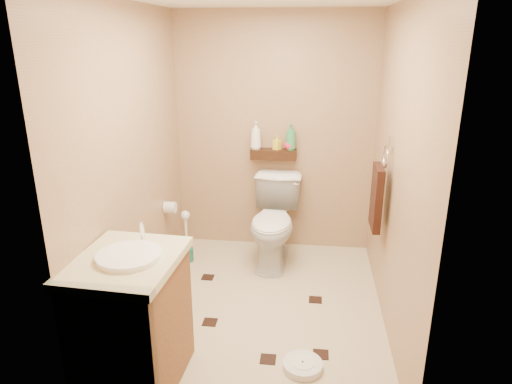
# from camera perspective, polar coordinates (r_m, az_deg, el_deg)

# --- Properties ---
(ground) EXTENTS (2.50, 2.50, 0.00)m
(ground) POSITION_cam_1_polar(r_m,az_deg,el_deg) (3.94, 0.50, -14.12)
(ground) COLOR beige
(ground) RESTS_ON ground
(wall_back) EXTENTS (2.00, 0.04, 2.40)m
(wall_back) POSITION_cam_1_polar(r_m,az_deg,el_deg) (4.64, 2.31, 7.13)
(wall_back) COLOR #A67B5E
(wall_back) RESTS_ON ground
(wall_front) EXTENTS (2.00, 0.04, 2.40)m
(wall_front) POSITION_cam_1_polar(r_m,az_deg,el_deg) (2.27, -3.03, -5.70)
(wall_front) COLOR #A67B5E
(wall_front) RESTS_ON ground
(wall_left) EXTENTS (0.04, 2.50, 2.40)m
(wall_left) POSITION_cam_1_polar(r_m,az_deg,el_deg) (3.68, -15.14, 3.35)
(wall_left) COLOR #A67B5E
(wall_left) RESTS_ON ground
(wall_right) EXTENTS (0.04, 2.50, 2.40)m
(wall_right) POSITION_cam_1_polar(r_m,az_deg,el_deg) (3.47, 17.20, 2.24)
(wall_right) COLOR #A67B5E
(wall_right) RESTS_ON ground
(wall_shelf) EXTENTS (0.46, 0.14, 0.10)m
(wall_shelf) POSITION_cam_1_polar(r_m,az_deg,el_deg) (4.61, 2.20, 4.73)
(wall_shelf) COLOR #321D0D
(wall_shelf) RESTS_ON wall_back
(floor_accents) EXTENTS (1.15, 1.38, 0.01)m
(floor_accents) POSITION_cam_1_polar(r_m,az_deg,el_deg) (3.89, 0.97, -14.49)
(floor_accents) COLOR black
(floor_accents) RESTS_ON ground
(toilet) EXTENTS (0.50, 0.84, 0.84)m
(toilet) POSITION_cam_1_polar(r_m,az_deg,el_deg) (4.47, 2.26, -3.81)
(toilet) COLOR white
(toilet) RESTS_ON ground
(vanity) EXTENTS (0.64, 0.76, 1.03)m
(vanity) POSITION_cam_1_polar(r_m,az_deg,el_deg) (3.07, -15.21, -15.17)
(vanity) COLOR brown
(vanity) RESTS_ON ground
(bathroom_scale) EXTENTS (0.29, 0.29, 0.05)m
(bathroom_scale) POSITION_cam_1_polar(r_m,az_deg,el_deg) (3.33, 5.85, -20.74)
(bathroom_scale) COLOR white
(bathroom_scale) RESTS_ON ground
(toilet_brush) EXTENTS (0.12, 0.12, 0.54)m
(toilet_brush) POSITION_cam_1_polar(r_m,az_deg,el_deg) (4.62, -8.65, -6.39)
(toilet_brush) COLOR #175C52
(toilet_brush) RESTS_ON ground
(towel_ring) EXTENTS (0.12, 0.30, 0.76)m
(towel_ring) POSITION_cam_1_polar(r_m,az_deg,el_deg) (3.77, 14.92, -0.33)
(towel_ring) COLOR silver
(towel_ring) RESTS_ON wall_right
(toilet_paper) EXTENTS (0.12, 0.11, 0.12)m
(toilet_paper) POSITION_cam_1_polar(r_m,az_deg,el_deg) (4.42, -10.70, -1.90)
(toilet_paper) COLOR white
(toilet_paper) RESTS_ON wall_left
(bottle_a) EXTENTS (0.14, 0.14, 0.28)m
(bottle_a) POSITION_cam_1_polar(r_m,az_deg,el_deg) (4.58, -0.02, 7.11)
(bottle_a) COLOR white
(bottle_a) RESTS_ON wall_shelf
(bottle_b) EXTENTS (0.09, 0.09, 0.14)m
(bottle_b) POSITION_cam_1_polar(r_m,az_deg,el_deg) (4.57, 2.65, 6.21)
(bottle_b) COLOR yellow
(bottle_b) RESTS_ON wall_shelf
(bottle_c) EXTENTS (0.13, 0.13, 0.14)m
(bottle_c) POSITION_cam_1_polar(r_m,az_deg,el_deg) (4.57, 4.23, 6.10)
(bottle_c) COLOR #F51C46
(bottle_c) RESTS_ON wall_shelf
(bottle_d) EXTENTS (0.12, 0.12, 0.27)m
(bottle_d) POSITION_cam_1_polar(r_m,az_deg,el_deg) (4.55, 4.37, 6.89)
(bottle_d) COLOR #309055
(bottle_d) RESTS_ON wall_shelf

